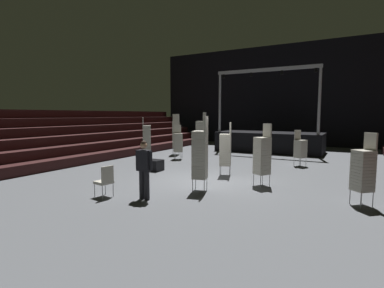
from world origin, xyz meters
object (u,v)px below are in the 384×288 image
(chair_stack_front_left, at_px, (200,154))
(chair_stack_rear_centre, at_px, (262,155))
(chair_stack_mid_centre, at_px, (226,149))
(equipment_road_case, at_px, (152,165))
(stage_riser, at_px, (269,141))
(chair_stack_aisle_left, at_px, (176,134))
(chair_stack_mid_left, at_px, (363,169))
(chair_stack_mid_right, at_px, (147,138))
(chair_stack_front_right, at_px, (178,142))
(chair_stack_rear_right, at_px, (201,137))
(loose_chair_near_man, at_px, (105,179))
(chair_stack_rear_left, at_px, (300,148))
(man_with_tie, at_px, (144,166))

(chair_stack_front_left, height_order, chair_stack_rear_centre, chair_stack_front_left)
(chair_stack_mid_centre, height_order, equipment_road_case, chair_stack_mid_centre)
(chair_stack_rear_centre, xyz_separation_m, equipment_road_case, (-5.00, 0.43, -0.83))
(stage_riser, distance_m, equipment_road_case, 9.56)
(chair_stack_aisle_left, bearing_deg, chair_stack_mid_left, -66.30)
(chair_stack_mid_right, height_order, chair_stack_rear_centre, chair_stack_mid_right)
(chair_stack_rear_centre, bearing_deg, chair_stack_mid_left, -160.83)
(chair_stack_front_right, height_order, chair_stack_rear_right, chair_stack_rear_right)
(chair_stack_rear_centre, bearing_deg, loose_chair_near_man, 81.23)
(chair_stack_rear_left, height_order, equipment_road_case, chair_stack_rear_left)
(man_with_tie, relative_size, loose_chair_near_man, 1.81)
(stage_riser, height_order, chair_stack_rear_right, stage_riser)
(chair_stack_rear_right, relative_size, equipment_road_case, 2.84)
(chair_stack_mid_right, distance_m, chair_stack_rear_right, 3.16)
(stage_riser, xyz_separation_m, chair_stack_mid_centre, (0.43, -8.57, 0.36))
(chair_stack_mid_right, bearing_deg, stage_riser, 101.98)
(man_with_tie, distance_m, chair_stack_aisle_left, 9.64)
(man_with_tie, height_order, chair_stack_mid_right, chair_stack_mid_right)
(chair_stack_rear_centre, distance_m, chair_stack_aisle_left, 8.66)
(chair_stack_front_left, xyz_separation_m, chair_stack_front_right, (-4.19, 5.44, -0.25))
(chair_stack_front_right, bearing_deg, chair_stack_rear_left, 147.14)
(stage_riser, xyz_separation_m, chair_stack_rear_left, (2.70, -4.85, 0.15))
(chair_stack_mid_right, xyz_separation_m, equipment_road_case, (2.44, -2.78, -0.92))
(chair_stack_front_right, relative_size, chair_stack_rear_centre, 0.88)
(chair_stack_rear_left, bearing_deg, chair_stack_front_right, -50.53)
(stage_riser, distance_m, chair_stack_front_left, 11.24)
(chair_stack_mid_left, bearing_deg, chair_stack_mid_right, 26.14)
(chair_stack_aisle_left, bearing_deg, chair_stack_mid_right, -139.93)
(chair_stack_front_right, xyz_separation_m, chair_stack_mid_left, (8.70, -4.69, 0.04))
(chair_stack_front_right, distance_m, chair_stack_mid_centre, 4.85)
(equipment_road_case, height_order, loose_chair_near_man, loose_chair_near_man)
(chair_stack_rear_right, bearing_deg, man_with_tie, -173.96)
(chair_stack_front_left, xyz_separation_m, chair_stack_mid_right, (-5.89, 4.87, -0.04))
(chair_stack_mid_right, height_order, loose_chair_near_man, chair_stack_mid_right)
(chair_stack_aisle_left, distance_m, equipment_road_case, 5.32)
(chair_stack_front_left, height_order, chair_stack_aisle_left, chair_stack_aisle_left)
(man_with_tie, relative_size, equipment_road_case, 1.90)
(chair_stack_rear_left, bearing_deg, stage_riser, -119.85)
(chair_stack_front_left, distance_m, chair_stack_mid_right, 7.65)
(chair_stack_mid_left, height_order, chair_stack_mid_centre, chair_stack_mid_centre)
(man_with_tie, xyz_separation_m, chair_stack_rear_right, (-1.83, 7.12, 0.32))
(chair_stack_front_right, bearing_deg, chair_stack_rear_right, 140.72)
(chair_stack_front_left, bearing_deg, chair_stack_mid_left, -94.22)
(stage_riser, relative_size, chair_stack_mid_left, 3.39)
(stage_riser, xyz_separation_m, chair_stack_aisle_left, (-4.63, -4.23, 0.53))
(chair_stack_aisle_left, height_order, equipment_road_case, chair_stack_aisle_left)
(chair_stack_rear_centre, bearing_deg, chair_stack_rear_right, -5.37)
(chair_stack_rear_right, bearing_deg, chair_stack_front_right, 83.64)
(chair_stack_aisle_left, bearing_deg, chair_stack_rear_left, -38.63)
(chair_stack_mid_centre, height_order, chair_stack_aisle_left, chair_stack_aisle_left)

